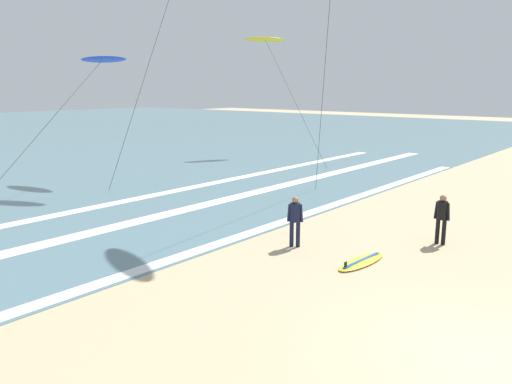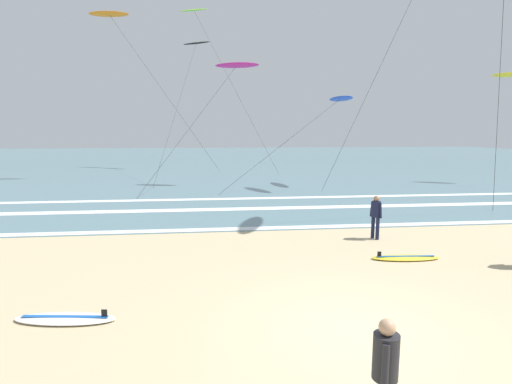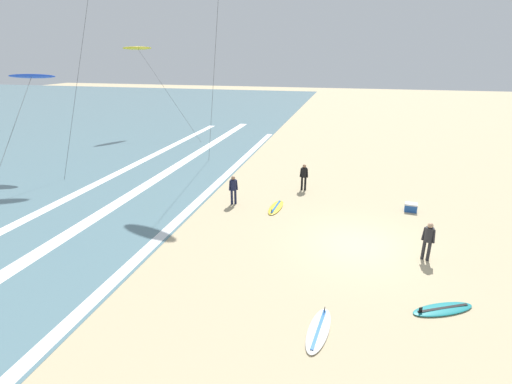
# 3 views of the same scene
# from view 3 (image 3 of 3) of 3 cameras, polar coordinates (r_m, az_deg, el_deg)

# --- Properties ---
(ground_plane) EXTENTS (160.00, 160.00, 0.00)m
(ground_plane) POSITION_cam_3_polar(r_m,az_deg,el_deg) (16.76, 15.08, -7.73)
(ground_plane) COLOR tan
(wave_foam_shoreline) EXTENTS (47.25, 0.52, 0.01)m
(wave_foam_shoreline) POSITION_cam_3_polar(r_m,az_deg,el_deg) (17.26, -14.50, -6.77)
(wave_foam_shoreline) COLOR white
(wave_foam_shoreline) RESTS_ON ocean_surface
(wave_foam_mid_break) EXTENTS (56.31, 0.78, 0.01)m
(wave_foam_mid_break) POSITION_cam_3_polar(r_m,az_deg,el_deg) (19.87, -24.52, -4.34)
(wave_foam_mid_break) COLOR white
(wave_foam_mid_break) RESTS_ON ocean_surface
(wave_foam_outer_break) EXTENTS (52.42, 0.67, 0.01)m
(wave_foam_outer_break) POSITION_cam_3_polar(r_m,az_deg,el_deg) (21.91, -31.14, -3.27)
(wave_foam_outer_break) COLOR white
(wave_foam_outer_break) RESTS_ON ocean_surface
(surfer_foreground_main) EXTENTS (0.32, 0.51, 1.60)m
(surfer_foreground_main) POSITION_cam_3_polar(r_m,az_deg,el_deg) (22.35, 7.32, 2.62)
(surfer_foreground_main) COLOR black
(surfer_foreground_main) RESTS_ON ground
(surfer_left_near) EXTENTS (0.32, 0.50, 1.60)m
(surfer_left_near) POSITION_cam_3_polar(r_m,az_deg,el_deg) (16.10, 24.78, -6.38)
(surfer_left_near) COLOR #232328
(surfer_left_near) RESTS_ON ground
(surfer_background_far) EXTENTS (0.34, 0.48, 1.60)m
(surfer_background_far) POSITION_cam_3_polar(r_m,az_deg,el_deg) (20.07, -3.47, 0.69)
(surfer_background_far) COLOR #141938
(surfer_background_far) RESTS_ON ground
(surfboard_foreground_flat) EXTENTS (2.16, 0.86, 0.25)m
(surfboard_foreground_flat) POSITION_cam_3_polar(r_m,az_deg,el_deg) (11.87, 9.53, -20.02)
(surfboard_foreground_flat) COLOR silver
(surfboard_foreground_flat) RESTS_ON ground
(surfboard_right_spare) EXTENTS (2.14, 0.74, 0.25)m
(surfboard_right_spare) POSITION_cam_3_polar(r_m,az_deg,el_deg) (19.85, 3.04, -2.35)
(surfboard_right_spare) COLOR yellow
(surfboard_right_spare) RESTS_ON ground
(surfboard_near_water) EXTENTS (1.47, 2.15, 0.25)m
(surfboard_near_water) POSITION_cam_3_polar(r_m,az_deg,el_deg) (13.81, 26.58, -15.68)
(surfboard_near_water) COLOR teal
(surfboard_near_water) RESTS_ON ground
(kite_yellow_high_right) EXTENTS (4.77, 8.54, 8.45)m
(kite_yellow_high_right) POSITION_cam_3_polar(r_m,az_deg,el_deg) (40.67, -17.57, 20.12)
(kite_yellow_high_right) COLOR yellow
(kite_yellow_high_right) RESTS_ON ground
(kite_blue_mid_center) EXTENTS (9.70, 5.58, 6.53)m
(kite_blue_mid_center) POSITION_cam_3_polar(r_m,az_deg,el_deg) (29.80, -31.02, 14.83)
(kite_blue_mid_center) COLOR blue
(kite_blue_mid_center) RESTS_ON ground
(cooler_box) EXTENTS (0.51, 0.66, 0.44)m
(cooler_box) POSITION_cam_3_polar(r_m,az_deg,el_deg) (20.98, 22.53, -2.16)
(cooler_box) COLOR #1E4C9E
(cooler_box) RESTS_ON ground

